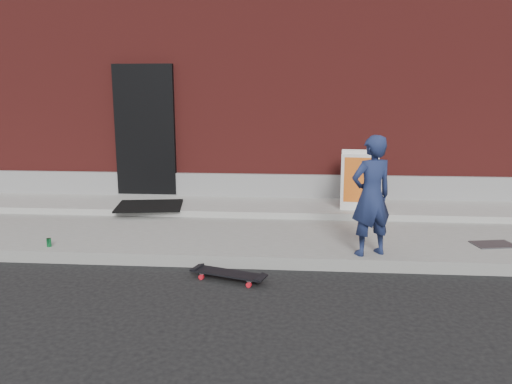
# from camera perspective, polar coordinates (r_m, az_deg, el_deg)

# --- Properties ---
(ground) EXTENTS (80.00, 80.00, 0.00)m
(ground) POSITION_cam_1_polar(r_m,az_deg,el_deg) (5.96, 4.09, -8.92)
(ground) COLOR black
(ground) RESTS_ON ground
(sidewalk) EXTENTS (20.00, 3.00, 0.15)m
(sidewalk) POSITION_cam_1_polar(r_m,az_deg,el_deg) (7.36, 4.22, -4.30)
(sidewalk) COLOR slate
(sidewalk) RESTS_ON ground
(apron) EXTENTS (20.00, 1.20, 0.10)m
(apron) POSITION_cam_1_polar(r_m,az_deg,el_deg) (8.20, 4.28, -1.75)
(apron) COLOR gray
(apron) RESTS_ON sidewalk
(building) EXTENTS (20.00, 8.10, 5.00)m
(building) POSITION_cam_1_polar(r_m,az_deg,el_deg) (12.59, 4.59, 13.39)
(building) COLOR maroon
(building) RESTS_ON ground
(child) EXTENTS (0.62, 0.53, 1.43)m
(child) POSITION_cam_1_polar(r_m,az_deg,el_deg) (6.00, 13.04, -0.44)
(child) COLOR #1B254C
(child) RESTS_ON sidewalk
(skateboard) EXTENTS (0.87, 0.47, 0.09)m
(skateboard) POSITION_cam_1_polar(r_m,az_deg,el_deg) (5.63, -3.19, -9.33)
(skateboard) COLOR red
(skateboard) RESTS_ON ground
(pizza_sign) EXTENTS (0.62, 0.71, 0.93)m
(pizza_sign) POSITION_cam_1_polar(r_m,az_deg,el_deg) (7.90, 11.70, 1.33)
(pizza_sign) COLOR white
(pizza_sign) RESTS_ON apron
(soda_can) EXTENTS (0.06, 0.06, 0.11)m
(soda_can) POSITION_cam_1_polar(r_m,az_deg,el_deg) (6.82, -22.59, -5.35)
(soda_can) COLOR #187B3C
(soda_can) RESTS_ON sidewalk
(doormat) EXTENTS (1.14, 0.98, 0.03)m
(doormat) POSITION_cam_1_polar(r_m,az_deg,el_deg) (8.18, -12.07, -1.56)
(doormat) COLOR black
(doormat) RESTS_ON apron
(utility_plate) EXTENTS (0.55, 0.41, 0.02)m
(utility_plate) POSITION_cam_1_polar(r_m,az_deg,el_deg) (7.06, 25.49, -5.43)
(utility_plate) COLOR #4A4A4E
(utility_plate) RESTS_ON sidewalk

